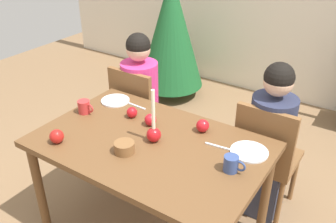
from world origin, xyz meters
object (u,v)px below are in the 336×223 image
object	(u,v)px
person_left_child	(141,103)
christmas_tree	(171,31)
dining_table	(150,153)
mug_right	(232,164)
person_right_child	(268,145)
plate_right	(249,152)
chair_left	(138,111)
plate_left	(115,101)
chair_right	(266,154)
apple_by_right_mug	(203,126)
apple_far_edge	(57,136)
bowl_walnuts	(124,147)
candle_centerpiece	(154,131)
mug_left	(84,107)
apple_near_candle	(150,120)
apple_by_left_plate	(132,112)

from	to	relation	value
person_left_child	christmas_tree	world-z (taller)	christmas_tree
dining_table	mug_right	distance (m)	0.55
person_right_child	plate_right	xyz separation A→B (m)	(0.01, -0.41, 0.19)
chair_left	plate_left	world-z (taller)	chair_left
chair_right	christmas_tree	size ratio (longest dim) A/B	0.59
apple_by_right_mug	apple_far_edge	bearing A→B (deg)	-138.50
person_right_child	dining_table	bearing A→B (deg)	-130.16
plate_right	bowl_walnuts	world-z (taller)	bowl_walnuts
chair_left	plate_right	bearing A→B (deg)	-18.82
candle_centerpiece	plate_left	world-z (taller)	candle_centerpiece
mug_right	bowl_walnuts	bearing A→B (deg)	-162.86
chair_right	christmas_tree	distance (m)	2.09
mug_right	apple_far_edge	world-z (taller)	mug_right
plate_right	mug_right	bearing A→B (deg)	-94.65
dining_table	mug_left	xyz separation A→B (m)	(-0.59, 0.05, 0.13)
mug_left	apple_near_candle	bearing A→B (deg)	13.72
apple_by_right_mug	plate_left	bearing A→B (deg)	179.05
chair_right	person_left_child	distance (m)	1.11
dining_table	plate_right	size ratio (longest dim) A/B	6.34
apple_near_candle	plate_left	bearing A→B (deg)	162.50
christmas_tree	plate_left	xyz separation A→B (m)	(0.55, -1.60, -0.03)
person_left_child	candle_centerpiece	xyz separation A→B (m)	(0.58, -0.62, 0.25)
chair_left	apple_by_right_mug	world-z (taller)	chair_left
plate_left	apple_by_right_mug	xyz separation A→B (m)	(0.74, -0.01, 0.04)
chair_right	apple_near_candle	distance (m)	0.84
mug_left	apple_far_edge	bearing A→B (deg)	-70.72
plate_left	dining_table	bearing A→B (deg)	-29.27
chair_right	apple_by_left_plate	distance (m)	0.96
christmas_tree	apple_by_right_mug	bearing A→B (deg)	-51.52
chair_left	person_left_child	size ratio (longest dim) A/B	0.77
apple_by_left_plate	bowl_walnuts	bearing A→B (deg)	-57.83
chair_right	mug_left	world-z (taller)	chair_right
chair_left	apple_near_candle	xyz separation A→B (m)	(0.45, -0.44, 0.28)
person_left_child	apple_near_candle	world-z (taller)	person_left_child
dining_table	chair_right	size ratio (longest dim) A/B	1.56
person_left_child	bowl_walnuts	size ratio (longest dim) A/B	9.75
apple_near_candle	apple_by_right_mug	bearing A→B (deg)	20.20
christmas_tree	apple_by_left_plate	xyz separation A→B (m)	(0.80, -1.72, 0.00)
chair_left	plate_right	size ratio (longest dim) A/B	4.08
mug_left	bowl_walnuts	size ratio (longest dim) A/B	1.07
person_left_child	mug_right	xyz separation A→B (m)	(1.09, -0.62, 0.23)
chair_right	plate_left	bearing A→B (deg)	-163.73
dining_table	apple_near_candle	world-z (taller)	apple_near_candle
candle_centerpiece	plate_right	bearing A→B (deg)	21.02
mug_left	bowl_walnuts	xyz separation A→B (m)	(0.53, -0.21, -0.01)
christmas_tree	apple_far_edge	size ratio (longest dim) A/B	17.43
apple_by_right_mug	apple_far_edge	size ratio (longest dim) A/B	0.96
apple_near_candle	chair_left	bearing A→B (deg)	135.53
chair_right	candle_centerpiece	world-z (taller)	candle_centerpiece
apple_near_candle	apple_by_right_mug	world-z (taller)	apple_by_right_mug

